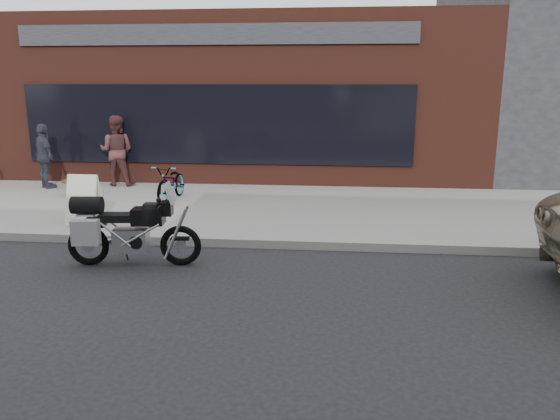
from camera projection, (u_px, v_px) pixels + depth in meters
name	position (u px, v px, depth m)	size (l,w,h in m)	color
ground	(224.00, 370.00, 5.40)	(120.00, 120.00, 0.00)	black
near_sidewalk	(286.00, 206.00, 12.16)	(44.00, 6.00, 0.15)	gray
storefront	(246.00, 97.00, 18.61)	(14.00, 10.07, 4.50)	#55251B
motorcycle	(124.00, 230.00, 8.33)	(2.06, 0.78, 1.31)	black
bicycle_front	(171.00, 182.00, 12.23)	(0.55, 1.57, 0.83)	gray
sandwich_sign	(84.00, 199.00, 10.25)	(0.61, 0.57, 0.94)	silver
cafe_table	(76.00, 181.00, 12.81)	(0.64, 0.64, 0.36)	black
cafe_patron_left	(117.00, 151.00, 13.92)	(0.87, 0.68, 1.79)	#552D2E
cafe_patron_right	(45.00, 156.00, 13.57)	(0.95, 0.39, 1.61)	#323440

